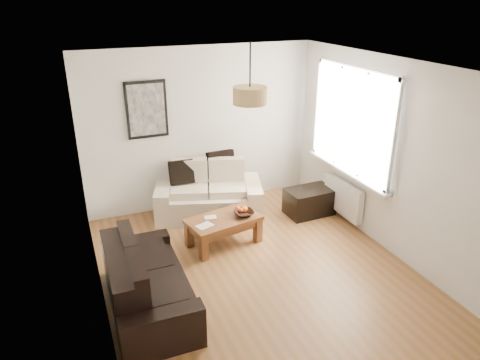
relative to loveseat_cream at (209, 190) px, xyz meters
name	(u,v)px	position (x,y,z in m)	size (l,w,h in m)	color
floor	(258,271)	(0.06, -1.78, -0.41)	(4.50, 4.50, 0.00)	brown
ceiling	(262,67)	(0.06, -1.78, 2.19)	(3.80, 4.50, 0.00)	white
wall_back	(201,129)	(0.06, 0.47, 0.89)	(3.80, 0.04, 2.60)	silver
wall_front	(386,287)	(0.06, -4.03, 0.89)	(3.80, 0.04, 2.60)	silver
wall_left	(92,206)	(-1.84, -1.78, 0.89)	(0.04, 4.50, 2.60)	silver
wall_right	(389,158)	(1.96, -1.78, 0.89)	(0.04, 4.50, 2.60)	silver
window_bay	(353,121)	(1.92, -0.98, 1.19)	(0.14, 1.90, 1.60)	white
radiator	(343,197)	(1.88, -0.98, -0.03)	(0.10, 0.90, 0.52)	white
poster	(147,110)	(-0.79, 0.44, 1.29)	(0.62, 0.04, 0.87)	black
pendant_shade	(250,95)	(0.06, -1.48, 1.82)	(0.40, 0.40, 0.20)	tan
loveseat_cream	(209,190)	(0.00, 0.00, 0.00)	(1.66, 0.91, 0.83)	beige
sofa_leather	(148,279)	(-1.37, -1.93, -0.04)	(1.72, 0.84, 0.74)	black
coffee_table	(224,231)	(-0.11, -0.97, -0.21)	(1.01, 0.55, 0.42)	brown
ottoman	(309,201)	(1.51, -0.61, -0.20)	(0.74, 0.48, 0.43)	black
cushion_left	(181,172)	(-0.37, 0.20, 0.30)	(0.38, 0.12, 0.38)	black
cushion_right	(221,164)	(0.29, 0.20, 0.33)	(0.44, 0.14, 0.44)	black
fruit_bowl	(244,213)	(0.19, -1.01, 0.04)	(0.28, 0.28, 0.07)	black
orange_a	(241,210)	(0.18, -0.92, 0.04)	(0.07, 0.07, 0.07)	#E64813
orange_b	(244,209)	(0.24, -0.90, 0.04)	(0.09, 0.09, 0.09)	orange
orange_c	(238,209)	(0.15, -0.87, 0.04)	(0.09, 0.09, 0.09)	#EC5C13
papers	(205,226)	(-0.42, -1.08, 0.00)	(0.22, 0.16, 0.01)	beige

